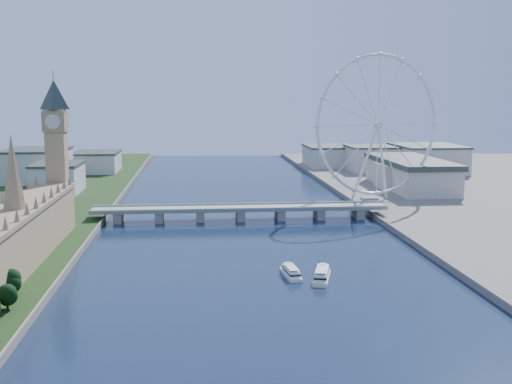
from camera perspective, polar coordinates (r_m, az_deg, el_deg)
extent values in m
cube|color=tan|center=(363.29, -20.52, -3.94)|extent=(24.00, 200.00, 28.00)
cone|color=#937A59|center=(357.59, -20.82, 1.70)|extent=(12.00, 12.00, 40.00)
cube|color=tan|center=(463.01, -17.25, 2.07)|extent=(13.00, 13.00, 80.00)
cube|color=#937A59|center=(460.72, -17.42, 6.02)|extent=(15.00, 15.00, 14.00)
pyramid|color=#2D3833|center=(460.53, -17.58, 9.50)|extent=(20.02, 20.02, 20.00)
cube|color=gray|center=(480.86, -1.41, -1.48)|extent=(220.00, 22.00, 2.00)
cube|color=gray|center=(484.01, -12.10, -2.17)|extent=(6.00, 20.00, 7.50)
cube|color=gray|center=(481.38, -8.55, -2.14)|extent=(6.00, 20.00, 7.50)
cube|color=gray|center=(480.61, -4.98, -2.09)|extent=(6.00, 20.00, 7.50)
cube|color=gray|center=(481.71, -1.41, -2.03)|extent=(6.00, 20.00, 7.50)
cube|color=gray|center=(484.66, 2.14, -1.97)|extent=(6.00, 20.00, 7.50)
cube|color=gray|center=(489.44, 5.62, -1.90)|extent=(6.00, 20.00, 7.50)
cube|color=gray|center=(496.00, 9.03, -1.83)|extent=(6.00, 20.00, 7.50)
torus|color=silver|center=(549.58, 10.81, 5.87)|extent=(113.60, 39.12, 118.60)
cylinder|color=silver|center=(549.58, 10.81, 5.87)|extent=(7.25, 6.61, 6.00)
cube|color=gray|center=(564.77, 10.05, -0.57)|extent=(14.00, 10.00, 2.00)
cube|color=beige|center=(620.42, -17.19, 1.11)|extent=(40.00, 60.00, 26.00)
cube|color=beige|center=(716.10, -18.88, 2.22)|extent=(60.00, 80.00, 32.00)
cube|color=beige|center=(785.17, -13.96, 2.57)|extent=(50.00, 70.00, 22.00)
cube|color=beige|center=(785.48, 10.37, 2.91)|extent=(60.00, 60.00, 28.00)
cube|color=beige|center=(785.01, 14.99, 2.83)|extent=(70.00, 90.00, 30.00)
cube|color=beige|center=(834.12, 6.60, 3.17)|extent=(60.00, 80.00, 24.00)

